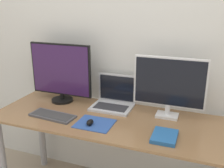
{
  "coord_description": "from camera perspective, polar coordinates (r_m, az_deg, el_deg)",
  "views": [
    {
      "loc": [
        0.63,
        -1.3,
        1.6
      ],
      "look_at": [
        -0.01,
        0.42,
        0.99
      ],
      "focal_mm": 42.0,
      "sensor_mm": 36.0,
      "label": 1
    }
  ],
  "objects": [
    {
      "name": "keyboard",
      "position": [
        2.0,
        -12.81,
        -6.72
      ],
      "size": [
        0.35,
        0.17,
        0.02
      ],
      "color": "#4C4C51",
      "rests_on": "desk"
    },
    {
      "name": "wall_back",
      "position": [
        2.14,
        3.08,
        8.81
      ],
      "size": [
        7.0,
        0.05,
        2.5
      ],
      "color": "silver",
      "rests_on": "ground_plane"
    },
    {
      "name": "monitor_left",
      "position": [
        2.2,
        -11.09,
        2.48
      ],
      "size": [
        0.54,
        0.18,
        0.49
      ],
      "color": "black",
      "rests_on": "desk"
    },
    {
      "name": "mouse",
      "position": [
        1.82,
        -4.82,
        -8.3
      ],
      "size": [
        0.04,
        0.07,
        0.04
      ],
      "color": "black",
      "rests_on": "mousepad"
    },
    {
      "name": "monitor_right",
      "position": [
        1.91,
        12.37,
        -0.16
      ],
      "size": [
        0.51,
        0.11,
        0.45
      ],
      "color": "silver",
      "rests_on": "desk"
    },
    {
      "name": "book",
      "position": [
        1.7,
        11.37,
        -11.11
      ],
      "size": [
        0.15,
        0.2,
        0.02
      ],
      "color": "#235B9E",
      "rests_on": "desk"
    },
    {
      "name": "mousepad",
      "position": [
        1.85,
        -3.79,
        -8.58
      ],
      "size": [
        0.26,
        0.21,
        0.0
      ],
      "color": "#2D519E",
      "rests_on": "desk"
    },
    {
      "name": "desk",
      "position": [
        2.0,
        -0.65,
        -11.2
      ],
      "size": [
        1.73,
        0.65,
        0.76
      ],
      "color": "olive",
      "rests_on": "ground_plane"
    },
    {
      "name": "laptop",
      "position": [
        2.11,
        0.41,
        -3.3
      ],
      "size": [
        0.32,
        0.25,
        0.25
      ],
      "color": "silver",
      "rests_on": "desk"
    }
  ]
}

